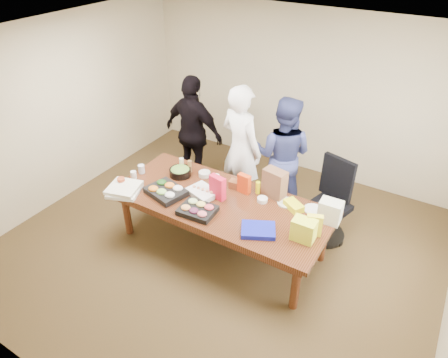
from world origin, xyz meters
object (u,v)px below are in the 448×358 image
Objects in this scene: person_center at (241,149)px; salad_bowl at (180,172)px; person_right at (283,155)px; sheet_cake at (203,192)px; conference_table at (221,224)px; office_chair at (329,205)px.

salad_bowl is at bearing 68.26° from person_center.
person_center is 1.09× the size of person_right.
person_right is at bearing 43.98° from salad_bowl.
person_center is 0.93m from salad_bowl.
sheet_cake is 0.57m from salad_bowl.
conference_table is 1.38m from person_right.
sheet_cake is (-0.55, -1.26, -0.10)m from person_right.
office_chair is 0.99m from person_right.
office_chair is 0.57× the size of person_center.
salad_bowl reaches higher than sheet_cake.
conference_table is at bearing 69.05° from person_right.
office_chair is at bearing 49.45° from sheet_cake.
salad_bowl is (-1.07, -1.04, -0.09)m from person_right.
person_right reaches higher than office_chair.
sheet_cake is at bearing 57.65° from person_right.
salad_bowl is at bearing -144.81° from office_chair.
office_chair reaches higher than salad_bowl.
person_right is at bearing 83.33° from sheet_cake.
salad_bowl is at bearing 35.20° from person_right.
office_chair is at bearing 19.32° from salad_bowl.
sheet_cake is at bearing 103.48° from person_center.
person_center is (-1.39, 0.06, 0.41)m from office_chair.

